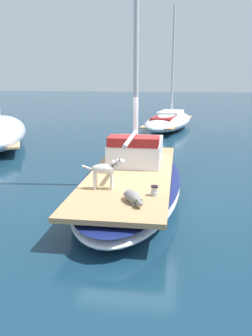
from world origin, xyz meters
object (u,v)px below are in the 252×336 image
(dog_white, at_px, (106,170))
(moored_boat_far_astern, at_px, (169,121))
(sailboat_main, at_px, (131,184))
(dog_grey, at_px, (133,197))
(deck_winch, at_px, (154,191))

(dog_white, xyz_separation_m, moored_boat_far_astern, (1.05, 13.75, -0.58))
(sailboat_main, distance_m, dog_grey, 2.37)
(sailboat_main, height_order, deck_winch, deck_winch)
(dog_grey, bearing_deg, deck_winch, 50.97)
(dog_white, relative_size, dog_grey, 1.06)
(dog_white, height_order, deck_winch, dog_white)
(dog_white, bearing_deg, dog_grey, -48.68)
(sailboat_main, xyz_separation_m, dog_white, (-0.38, -1.51, 0.75))
(dog_white, relative_size, moored_boat_far_astern, 0.13)
(dog_white, relative_size, deck_winch, 4.47)
(sailboat_main, bearing_deg, dog_white, -103.95)
(sailboat_main, height_order, dog_grey, dog_grey)
(dog_white, height_order, moored_boat_far_astern, moored_boat_far_astern)
(dog_white, xyz_separation_m, deck_winch, (1.08, -0.31, -0.32))
(deck_winch, height_order, moored_boat_far_astern, moored_boat_far_astern)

